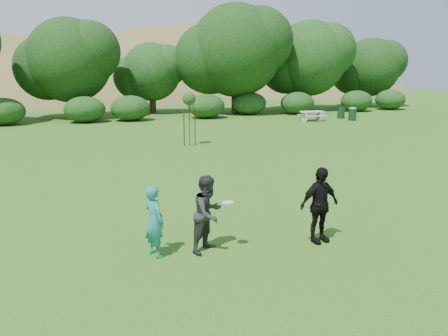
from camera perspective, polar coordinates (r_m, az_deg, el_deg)
The scene contains 11 objects.
ground at distance 10.98m, azimuth 5.31°, elevation -8.94°, with size 120.00×120.00×0.00m, color #19470C.
player_teal at distance 9.75m, azimuth -9.07°, elevation -6.86°, with size 0.59×0.39×1.62m, color #1B7D79.
player_grey at distance 9.88m, azimuth -2.06°, elevation -5.95°, with size 0.86×0.67×1.77m, color #28282B.
player_black at distance 10.60m, azimuth 12.35°, elevation -4.74°, with size 1.08×0.45×1.84m, color black.
trash_can_near at distance 37.37m, azimuth 15.04°, elevation 6.95°, with size 0.60×0.60×0.90m, color #14371B.
frisbee at distance 9.78m, azimuth 0.54°, elevation -4.51°, with size 0.27×0.27×0.05m.
sapling at distance 23.21m, azimuth -4.59°, elevation 8.81°, with size 0.70×0.70×2.85m.
picnic_table at distance 35.16m, azimuth 11.41°, elevation 6.90°, with size 1.80×1.48×0.76m.
trash_can_lidded at distance 36.19m, azimuth 16.43°, elevation 6.83°, with size 0.60×0.60×1.05m.
hillside at distance 79.41m, azimuth -16.42°, elevation 0.77°, with size 150.00×72.00×52.00m.
tree_row at distance 38.66m, azimuth -8.53°, elevation 14.00°, with size 53.92×10.38×9.62m.
Camera 1 is at (-4.34, -9.22, 4.09)m, focal length 35.00 mm.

